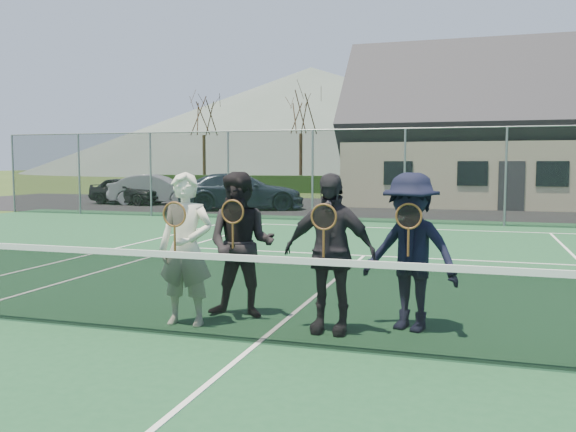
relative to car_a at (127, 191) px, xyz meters
name	(u,v)px	position (x,y,z in m)	size (l,w,h in m)	color
ground	(422,209)	(13.34, 1.13, -0.64)	(220.00, 220.00, 0.00)	#304719
court_surface	(257,345)	(13.34, -18.87, -0.63)	(30.00, 30.00, 0.02)	#1C4C2B
tarmac_carpark	(329,207)	(9.34, 1.13, -0.63)	(40.00, 12.00, 0.01)	black
hedge_row	(439,186)	(13.34, 13.13, -0.09)	(40.00, 1.20, 1.10)	#1A3210
hill_west	(311,121)	(-11.66, 76.13, 8.36)	(110.00, 110.00, 18.00)	#506056
car_a	(127,191)	(0.00, 0.00, 0.00)	(1.51, 3.76, 1.28)	black
car_b	(156,190)	(1.38, 0.26, 0.05)	(1.47, 4.21, 1.39)	#94969C
car_c	(241,192)	(6.28, -1.51, 0.11)	(2.10, 5.16, 1.50)	#1B2636
court_markings	(257,343)	(13.34, -18.87, -0.61)	(11.03, 23.83, 0.01)	white
tennis_net	(257,296)	(13.34, -18.87, -0.10)	(11.68, 0.08, 1.10)	slate
perimeter_fence	(405,176)	(13.34, -5.37, 0.89)	(30.07, 0.07, 3.02)	slate
clubhouse	(520,117)	(17.34, 5.13, 3.35)	(15.60, 8.20, 7.70)	beige
tree_a	(204,107)	(-2.66, 14.13, 5.15)	(3.20, 3.20, 7.77)	#342312
tree_b	(301,104)	(4.34, 14.13, 5.15)	(3.20, 3.20, 7.77)	#341E13
tree_c	(476,99)	(15.34, 14.13, 5.15)	(3.20, 3.20, 7.77)	#392414
player_a	(186,249)	(12.27, -18.37, 0.28)	(0.69, 0.53, 1.80)	silver
player_b	(241,245)	(12.76, -17.84, 0.28)	(0.92, 0.74, 1.80)	black
player_c	(329,253)	(13.95, -18.18, 0.28)	(1.07, 0.52, 1.80)	#242328
player_d	(411,252)	(14.82, -17.83, 0.28)	(1.32, 1.02, 1.80)	black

